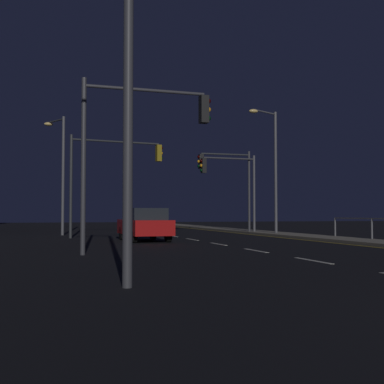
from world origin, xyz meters
name	(u,v)px	position (x,y,z in m)	size (l,w,h in m)	color
ground_plane	(215,244)	(0.00, 17.50, 0.00)	(112.00, 112.00, 0.00)	black
sidewalk_right	(344,240)	(6.50, 17.50, 0.07)	(2.10, 77.00, 0.14)	gray
lane_markings_center	(192,239)	(0.00, 21.00, 0.01)	(0.14, 50.00, 0.01)	silver
lane_edge_line	(273,237)	(5.20, 22.50, 0.01)	(0.14, 53.00, 0.01)	gold
car	(144,224)	(-2.59, 20.31, 0.82)	(1.99, 4.47, 1.57)	#B71414
traffic_light_near_left	(230,177)	(4.42, 27.26, 3.69)	(3.88, 0.39, 5.02)	#4C4C51
traffic_light_near_right	(113,165)	(-3.59, 24.47, 4.00)	(5.27, 0.88, 5.58)	#2D3033
traffic_light_overhead_east	(227,175)	(4.29, 27.52, 3.87)	(3.66, 0.34, 5.32)	#38383D
traffic_light_mid_left	(140,132)	(-4.19, 12.83, 4.03)	(4.42, 0.36, 5.70)	#38383D
street_lamp_median	(272,159)	(6.10, 24.56, 4.66)	(2.26, 1.27, 7.46)	#4C4C51
street_lamp_across_street	(113,31)	(-6.08, 5.37, 4.62)	(1.95, 0.54, 7.76)	#38383D
street_lamp_corner	(60,164)	(-6.29, 28.47, 4.39)	(1.25, 1.82, 7.28)	#4C4C51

